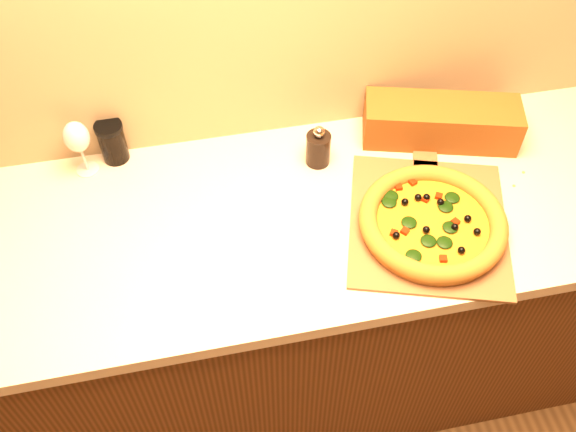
% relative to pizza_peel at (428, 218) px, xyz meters
% --- Properties ---
extents(cabinet, '(2.80, 0.65, 0.86)m').
position_rel_pizza_peel_xyz_m(cabinet, '(-0.31, 0.08, -0.47)').
color(cabinet, '#40240D').
rests_on(cabinet, ground).
extents(countertop, '(2.84, 0.68, 0.04)m').
position_rel_pizza_peel_xyz_m(countertop, '(-0.31, 0.08, -0.02)').
color(countertop, '#BDAD93').
rests_on(countertop, cabinet).
extents(pizza_peel, '(0.51, 0.63, 0.01)m').
position_rel_pizza_peel_xyz_m(pizza_peel, '(0.00, 0.00, 0.00)').
color(pizza_peel, brown).
rests_on(pizza_peel, countertop).
extents(pizza, '(0.37, 0.37, 0.05)m').
position_rel_pizza_peel_xyz_m(pizza, '(-0.01, -0.04, 0.03)').
color(pizza, '#AE692B').
rests_on(pizza, pizza_peel).
extents(pepper_grinder, '(0.07, 0.07, 0.13)m').
position_rel_pizza_peel_xyz_m(pepper_grinder, '(-0.23, 0.26, 0.05)').
color(pepper_grinder, black).
rests_on(pepper_grinder, countertop).
extents(rolling_pin, '(0.38, 0.11, 0.05)m').
position_rel_pizza_peel_xyz_m(rolling_pin, '(0.19, 0.32, 0.02)').
color(rolling_pin, '#57270F').
rests_on(rolling_pin, countertop).
extents(bread_bag, '(0.45, 0.25, 0.12)m').
position_rel_pizza_peel_xyz_m(bread_bag, '(0.13, 0.28, 0.05)').
color(bread_bag, brown).
rests_on(bread_bag, countertop).
extents(wine_glass, '(0.07, 0.07, 0.17)m').
position_rel_pizza_peel_xyz_m(wine_glass, '(-0.85, 0.35, 0.12)').
color(wine_glass, silver).
rests_on(wine_glass, countertop).
extents(dark_jar, '(0.08, 0.08, 0.12)m').
position_rel_pizza_peel_xyz_m(dark_jar, '(-0.77, 0.38, 0.06)').
color(dark_jar, black).
rests_on(dark_jar, countertop).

